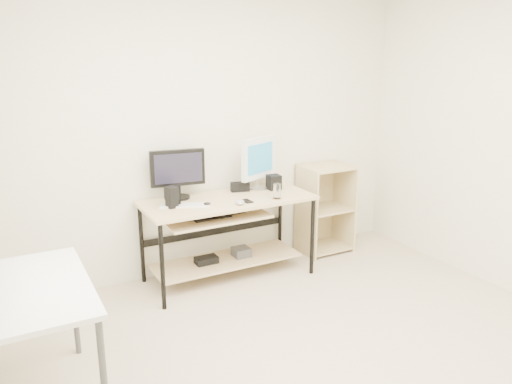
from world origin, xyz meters
The scene contains 16 objects.
room centered at (-0.14, 0.04, 1.32)m, with size 4.01×4.01×2.62m.
desk centered at (-0.03, 1.66, 0.54)m, with size 1.50×0.65×0.75m.
side_table centered at (-1.68, 0.60, 0.67)m, with size 0.60×1.00×0.75m.
shelf_unit centered at (1.15, 1.82, 0.45)m, with size 0.50×0.40×0.90m.
black_monitor centered at (-0.38, 1.86, 1.00)m, with size 0.47×0.20×0.43m.
white_imac centered at (0.40, 1.81, 1.03)m, with size 0.44×0.22×0.49m.
keyboard centered at (-0.41, 1.62, 0.76)m, with size 0.41×0.12×0.01m, color silver.
mouse centered at (0.01, 1.45, 0.77)m, with size 0.07×0.12×0.04m, color #B7B7BD.
center_speaker centered at (0.20, 1.82, 0.79)m, with size 0.17×0.08×0.09m, color black.
speaker_left centered at (-0.52, 1.63, 0.84)m, with size 0.11×0.11×0.18m.
speaker_right centered at (0.51, 1.73, 0.82)m, with size 0.11×0.11×0.14m, color black.
audio_controller centered at (-0.48, 1.67, 0.83)m, with size 0.08×0.05×0.17m, color black.
volume_puck centered at (-0.25, 1.54, 0.76)m, with size 0.06×0.06×0.02m, color black.
smartphone centered at (0.10, 1.49, 0.75)m, with size 0.06×0.12×0.01m, color black.
coaster centered at (0.37, 1.44, 0.75)m, with size 0.08×0.08×0.01m, color #A17348.
drinking_glass centered at (0.37, 1.44, 0.82)m, with size 0.07×0.07×0.13m, color white.
Camera 1 is at (-1.78, -2.15, 1.96)m, focal length 35.00 mm.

